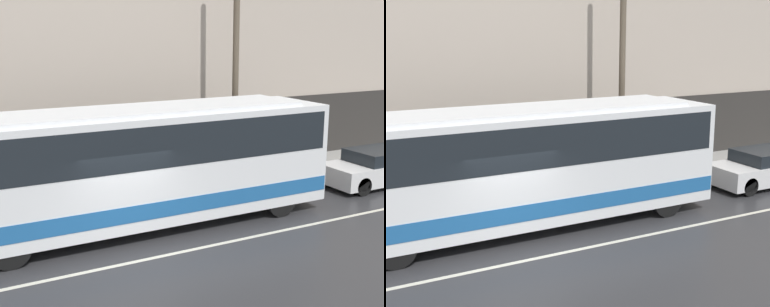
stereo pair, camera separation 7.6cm
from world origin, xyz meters
The scene contains 7 objects.
ground_plane centered at (0.00, 0.00, 0.00)m, with size 60.00×60.00×0.00m, color #2D2D30.
sidewalk centered at (0.00, 5.37, 0.08)m, with size 60.00×2.74×0.16m.
building_facade centered at (0.00, 6.89, 6.49)m, with size 60.00×0.35×13.40m.
lane_stripe centered at (0.00, 0.00, 0.00)m, with size 54.00×0.14×0.01m.
transit_bus centered at (0.64, 2.19, 1.95)m, with size 11.97×2.61×3.47m.
sedan_white_front centered at (10.49, 2.19, 0.64)m, with size 4.77×1.82×1.32m.
utility_pole_near centered at (5.72, 4.83, 4.55)m, with size 0.23×0.23×8.78m.
Camera 1 is at (-4.65, -11.44, 5.56)m, focal length 50.00 mm.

